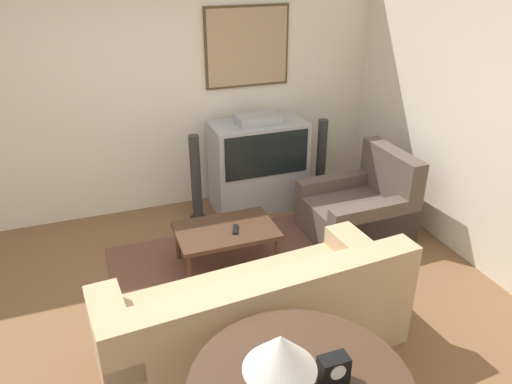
% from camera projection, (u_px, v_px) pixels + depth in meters
% --- Properties ---
extents(ground_plane, '(12.00, 12.00, 0.00)m').
position_uv_depth(ground_plane, '(208.00, 316.00, 4.16)').
color(ground_plane, brown).
extents(wall_back, '(12.00, 0.10, 2.70)m').
position_uv_depth(wall_back, '(152.00, 92.00, 5.36)').
color(wall_back, beige).
rests_on(wall_back, ground_plane).
extents(wall_right, '(0.06, 12.00, 2.70)m').
position_uv_depth(wall_right, '(492.00, 127.00, 4.37)').
color(wall_right, beige).
rests_on(wall_right, ground_plane).
extents(area_rug, '(2.13, 1.46, 0.01)m').
position_uv_depth(area_rug, '(227.00, 267.00, 4.78)').
color(area_rug, brown).
rests_on(area_rug, ground_plane).
extents(tv, '(1.06, 0.55, 1.11)m').
position_uv_depth(tv, '(258.00, 164.00, 5.71)').
color(tv, '#9E9EA3').
rests_on(tv, ground_plane).
extents(couch, '(2.30, 1.06, 0.86)m').
position_uv_depth(couch, '(255.00, 319.00, 3.66)').
color(couch, tan).
rests_on(couch, ground_plane).
extents(armchair, '(1.01, 0.90, 0.91)m').
position_uv_depth(armchair, '(359.00, 210.00, 5.23)').
color(armchair, brown).
rests_on(armchair, ground_plane).
extents(coffee_table, '(0.93, 0.61, 0.40)m').
position_uv_depth(coffee_table, '(226.00, 232.00, 4.67)').
color(coffee_table, '#472D1E').
rests_on(coffee_table, ground_plane).
extents(table_lamp, '(0.36, 0.36, 0.40)m').
position_uv_depth(table_lamp, '(280.00, 353.00, 2.32)').
color(table_lamp, black).
rests_on(table_lamp, console_table).
extents(mantel_clock, '(0.15, 0.10, 0.17)m').
position_uv_depth(mantel_clock, '(333.00, 370.00, 2.51)').
color(mantel_clock, black).
rests_on(mantel_clock, console_table).
extents(remote, '(0.10, 0.17, 0.02)m').
position_uv_depth(remote, '(235.00, 229.00, 4.62)').
color(remote, black).
rests_on(remote, coffee_table).
extents(speaker_tower_left, '(0.19, 0.19, 1.00)m').
position_uv_depth(speaker_tower_left, '(196.00, 181.00, 5.43)').
color(speaker_tower_left, black).
rests_on(speaker_tower_left, ground_plane).
extents(speaker_tower_right, '(0.19, 0.19, 1.00)m').
position_uv_depth(speaker_tower_right, '(321.00, 162.00, 5.89)').
color(speaker_tower_right, black).
rests_on(speaker_tower_right, ground_plane).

